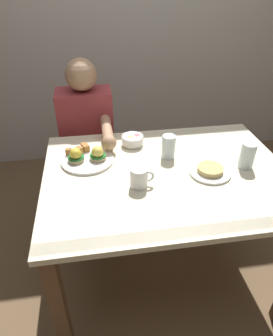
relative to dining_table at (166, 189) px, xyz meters
The scene contains 11 objects.
ground_plane 0.63m from the dining_table, ahead, with size 6.00×6.00×0.00m, color brown.
back_wall 1.64m from the dining_table, 90.00° to the left, with size 4.80×0.10×2.60m, color beige.
dining_table is the anchor object (origin of this frame).
eggs_benedict_plate 0.44m from the dining_table, 157.13° to the left, with size 0.27×0.27×0.09m.
fruit_bowl 0.35m from the dining_table, 113.82° to the left, with size 0.12×0.12×0.06m.
coffee_mug 0.24m from the dining_table, 150.31° to the right, with size 0.11×0.08×0.09m.
fork 0.51m from the dining_table, 14.18° to the left, with size 0.14×0.10×0.00m.
water_glass_near 0.21m from the dining_table, 75.79° to the left, with size 0.07×0.07×0.12m.
water_glass_far 0.43m from the dining_table, ahead, with size 0.07×0.07×0.13m.
side_plate 0.24m from the dining_table, 11.81° to the right, with size 0.20×0.20×0.04m.
diner_person 0.71m from the dining_table, 122.38° to the left, with size 0.34×0.54×1.14m.
Camera 1 is at (-0.34, -1.17, 1.58)m, focal length 32.12 mm.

